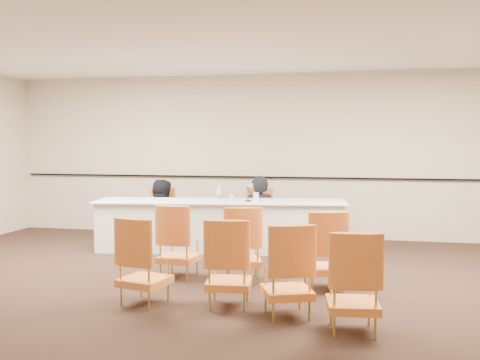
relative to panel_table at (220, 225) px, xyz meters
name	(u,v)px	position (x,y,z in m)	size (l,w,h in m)	color
floor	(217,296)	(0.58, -2.54, -0.40)	(10.00, 10.00, 0.00)	black
ceiling	(216,27)	(0.58, -2.54, 2.60)	(10.00, 10.00, 0.00)	white
wall_back	(270,156)	(0.58, 1.46, 1.10)	(10.00, 0.04, 3.00)	beige
wall_rail	(269,177)	(0.58, 1.42, 0.70)	(9.80, 0.04, 0.03)	black
panel_table	(220,225)	(0.00, 0.00, 0.00)	(4.01, 0.92, 0.80)	white
panelist_main	(259,222)	(0.53, 0.66, -0.03)	(0.59, 0.39, 1.61)	black
panelist_main_chair	(259,216)	(0.53, 0.66, 0.07)	(0.50, 0.50, 0.95)	#C17822
panelist_second	(160,226)	(-1.19, 0.43, -0.12)	(0.80, 0.62, 1.64)	black
panelist_second_chair	(160,215)	(-1.19, 0.43, 0.07)	(0.50, 0.50, 0.95)	#C17822
papers	(252,201)	(0.51, 0.06, 0.40)	(0.30, 0.22, 0.00)	white
microphone	(248,193)	(0.47, -0.04, 0.53)	(0.09, 0.19, 0.26)	black
water_bottle	(219,193)	(-0.02, 0.01, 0.52)	(0.07, 0.07, 0.24)	teal
drinking_glass	(231,198)	(0.19, -0.01, 0.45)	(0.06, 0.06, 0.10)	white
coffee_cup	(256,197)	(0.59, -0.02, 0.47)	(0.09, 0.09, 0.14)	white
aud_chair_front_left	(179,241)	(-0.10, -1.81, 0.07)	(0.50, 0.50, 0.95)	#C17822
aud_chair_front_mid	(242,243)	(0.74, -1.83, 0.07)	(0.50, 0.50, 0.95)	#C17822
aud_chair_front_right	(324,250)	(1.76, -2.03, 0.07)	(0.50, 0.50, 0.95)	#C17822
aud_chair_back_left	(145,260)	(-0.10, -2.98, 0.07)	(0.50, 0.50, 0.95)	#C17822
aud_chair_back_mid	(229,262)	(0.81, -2.89, 0.07)	(0.50, 0.50, 0.95)	#C17822
aud_chair_back_right	(287,269)	(1.45, -3.09, 0.07)	(0.50, 0.50, 0.95)	#C17822
aud_chair_extra	(353,281)	(2.09, -3.40, 0.07)	(0.50, 0.50, 0.95)	#C17822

